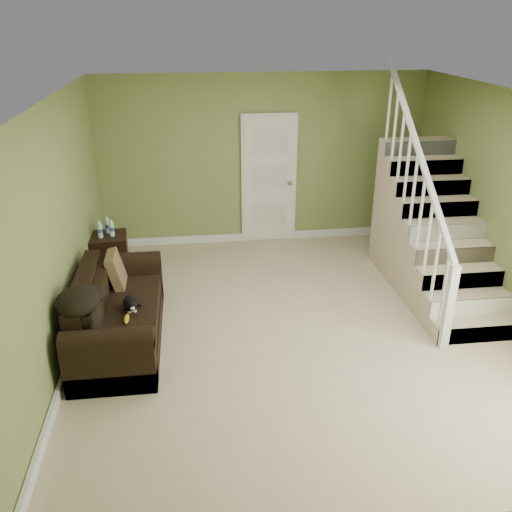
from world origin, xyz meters
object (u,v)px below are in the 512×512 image
object	(u,v)px
cat	(130,304)
sofa	(116,317)
side_table	(110,255)
banana	(127,319)

from	to	relation	value
cat	sofa	bearing A→B (deg)	140.95
side_table	sofa	bearing A→B (deg)	-81.27
side_table	cat	size ratio (longest dim) A/B	1.99
cat	banana	distance (m)	0.23
sofa	side_table	bearing A→B (deg)	98.73
sofa	side_table	world-z (taller)	side_table
sofa	banana	distance (m)	0.39
side_table	cat	bearing A→B (deg)	-76.07
cat	banana	world-z (taller)	cat
cat	banana	size ratio (longest dim) A/B	2.15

